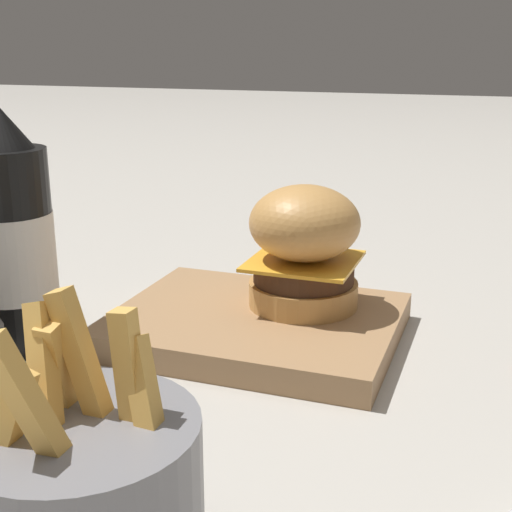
{
  "coord_description": "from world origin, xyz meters",
  "views": [
    {
      "loc": [
        0.17,
        -0.54,
        0.24
      ],
      "look_at": [
        -0.02,
        -0.01,
        0.07
      ],
      "focal_mm": 50.0,
      "sensor_mm": 36.0,
      "label": 1
    }
  ],
  "objects_px": {
    "ketchup_bottle": "(11,243)",
    "fries_basket": "(90,497)",
    "serving_board": "(256,325)",
    "burger": "(304,246)"
  },
  "relations": [
    {
      "from": "serving_board",
      "to": "ketchup_bottle",
      "type": "distance_m",
      "value": 0.21
    },
    {
      "from": "ketchup_bottle",
      "to": "fries_basket",
      "type": "bearing_deg",
      "value": -46.1
    },
    {
      "from": "serving_board",
      "to": "burger",
      "type": "relative_size",
      "value": 2.22
    },
    {
      "from": "serving_board",
      "to": "fries_basket",
      "type": "relative_size",
      "value": 1.69
    },
    {
      "from": "fries_basket",
      "to": "serving_board",
      "type": "bearing_deg",
      "value": 94.78
    },
    {
      "from": "burger",
      "to": "fries_basket",
      "type": "height_order",
      "value": "fries_basket"
    },
    {
      "from": "ketchup_bottle",
      "to": "fries_basket",
      "type": "relative_size",
      "value": 1.43
    },
    {
      "from": "serving_board",
      "to": "ketchup_bottle",
      "type": "relative_size",
      "value": 1.19
    },
    {
      "from": "serving_board",
      "to": "ketchup_bottle",
      "type": "xyz_separation_m",
      "value": [
        -0.18,
        -0.08,
        0.08
      ]
    },
    {
      "from": "ketchup_bottle",
      "to": "fries_basket",
      "type": "height_order",
      "value": "ketchup_bottle"
    }
  ]
}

